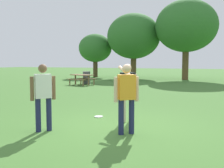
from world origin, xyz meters
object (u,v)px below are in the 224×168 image
Objects in this scene: tree_tall_left at (95,48)px; tree_broad_center at (134,36)px; person_thrower at (43,93)px; picnic_table_far at (82,77)px; person_bystander at (126,94)px; frisbee at (99,117)px; tree_far_right at (186,26)px; person_catcher at (128,88)px; trash_can_further_along at (87,78)px.

tree_tall_left is 4.61m from tree_broad_center.
picnic_table_far is (-5.73, 11.46, -0.38)m from person_thrower.
person_thrower is at bearing -163.10° from person_bystander.
person_bystander is at bearing -70.94° from tree_broad_center.
frisbee is 0.04× the size of tree_far_right.
person_bystander is at bearing -70.74° from person_catcher.
tree_broad_center reaches higher than frisbee.
tree_tall_left is (-11.46, 20.18, 2.24)m from person_bystander.
trash_can_further_along is at bearing 123.47° from person_bystander.
person_thrower and person_bystander have the same top height.
person_catcher is 0.22× the size of tree_far_right.
tree_broad_center is at bearing 175.43° from tree_far_right.
tree_broad_center is 5.40m from tree_far_right.
tree_far_right reaches higher than person_bystander.
person_catcher is 12.93m from trash_can_further_along.
tree_broad_center is at bearing 106.39° from frisbee.
tree_far_right is (5.34, -0.43, 0.70)m from tree_broad_center.
person_catcher reaches higher than frisbee.
person_thrower is 0.25× the size of tree_broad_center.
tree_tall_left is at bearing -179.52° from tree_broad_center.
person_bystander is (1.93, 0.59, 0.00)m from person_thrower.
tree_tall_left is (-3.79, 9.31, 2.62)m from picnic_table_far.
tree_far_right is (9.81, -0.39, 1.82)m from tree_tall_left.
frisbee is at bearing -73.61° from tree_broad_center.
picnic_table_far is (-7.67, 10.87, -0.38)m from person_bystander.
person_catcher is (1.51, 1.81, 0.02)m from person_thrower.
person_thrower reaches higher than frisbee.
trash_can_further_along is at bearing -127.78° from tree_far_right.
picnic_table_far is at bearing -94.18° from tree_broad_center.
person_thrower is 0.83× the size of picnic_table_far.
trash_can_further_along is 0.20× the size of tree_tall_left.
tree_broad_center is (-6.56, 18.99, 3.35)m from person_catcher.
tree_broad_center reaches higher than picnic_table_far.
trash_can_further_along is (-7.82, 11.83, -0.46)m from person_bystander.
person_thrower reaches higher than trash_can_further_along.
person_catcher is 1.42m from frisbee.
picnic_table_far is 11.64m from tree_far_right.
frisbee is 0.28× the size of trash_can_further_along.
tree_far_right reaches higher than person_thrower.
person_thrower is 2.36m from person_catcher.
person_catcher is at bearing -59.81° from tree_tall_left.
trash_can_further_along is at bearing 124.88° from person_catcher.
tree_broad_center is (-5.05, 20.80, 3.37)m from person_thrower.
trash_can_further_along is (-0.15, 0.96, -0.08)m from picnic_table_far.
tree_far_right is at bearing 55.98° from picnic_table_far.
person_bystander is at bearing -60.41° from tree_tall_left.
tree_tall_left is at bearing 112.14° from picnic_table_far.
person_thrower is 1.71× the size of trash_can_further_along.
picnic_table_far is at bearing -67.86° from tree_tall_left.
tree_tall_left is at bearing 118.07° from frisbee.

